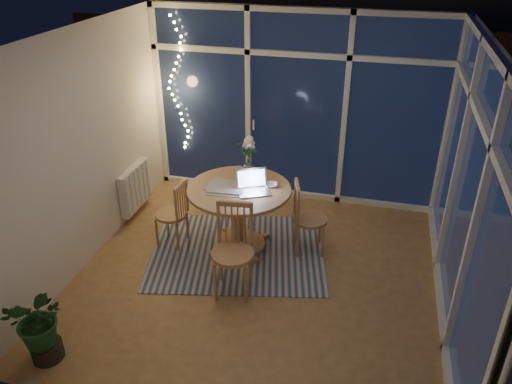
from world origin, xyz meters
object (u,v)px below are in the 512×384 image
laptop (254,182)px  flower_vase (249,167)px  chair_right (310,218)px  chair_front (232,252)px  chair_left (171,213)px  dining_table (240,218)px  potted_plant (41,325)px

laptop → flower_vase: (-0.17, 0.42, -0.02)m
chair_right → laptop: bearing=92.7°
flower_vase → laptop: bearing=-67.6°
chair_front → chair_left: bearing=137.8°
dining_table → potted_plant: size_ratio=1.58×
dining_table → chair_front: chair_front is taller
dining_table → chair_left: 0.83m
dining_table → potted_plant: dining_table is taller
chair_right → flower_vase: bearing=59.3°
chair_right → chair_front: chair_front is taller
chair_right → flower_vase: 0.95m
dining_table → laptop: size_ratio=3.40×
chair_right → dining_table: bearing=84.4°
chair_front → potted_plant: size_ratio=1.34×
chair_front → chair_right: bearing=48.5°
chair_left → flower_vase: (0.84, 0.48, 0.49)m
dining_table → potted_plant: bearing=-119.6°
chair_front → flower_vase: flower_vase is taller
flower_vase → chair_left: bearing=-150.3°
flower_vase → dining_table: bearing=-92.7°
dining_table → laptop: laptop is taller
chair_right → chair_front: bearing=130.1°
chair_right → potted_plant: chair_right is taller
potted_plant → laptop: bearing=55.9°
dining_table → chair_right: chair_right is taller
chair_right → laptop: (-0.63, -0.20, 0.48)m
chair_right → laptop: size_ratio=2.62×
chair_left → chair_front: 1.21m
chair_front → potted_plant: chair_front is taller
chair_left → laptop: size_ratio=2.46×
chair_left → potted_plant: size_ratio=1.14×
flower_vase → chair_front: bearing=-83.0°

